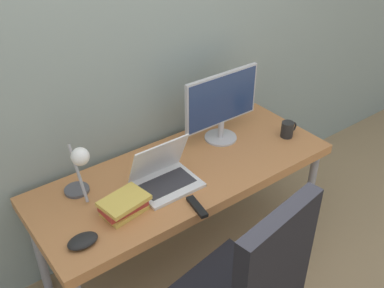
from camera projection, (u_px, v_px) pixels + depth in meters
wall_back at (140, 48)px, 2.49m from camera, size 8.00×0.05×2.60m
desk at (185, 178)px, 2.57m from camera, size 1.75×0.68×0.70m
laptop at (164, 176)px, 2.41m from camera, size 0.33×0.26×0.26m
monitor at (222, 103)px, 2.69m from camera, size 0.53×0.20×0.44m
desk_lamp at (79, 167)px, 2.20m from camera, size 0.13×0.24×0.34m
office_chair at (250, 288)px, 1.99m from camera, size 0.57×0.55×1.10m
book_stack at (124, 205)px, 2.22m from camera, size 0.25×0.20×0.08m
tv_remote at (197, 207)px, 2.26m from camera, size 0.07×0.17×0.02m
mug at (288, 129)px, 2.81m from camera, size 0.12×0.08×0.10m
game_controller at (83, 241)px, 2.05m from camera, size 0.15×0.10×0.04m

